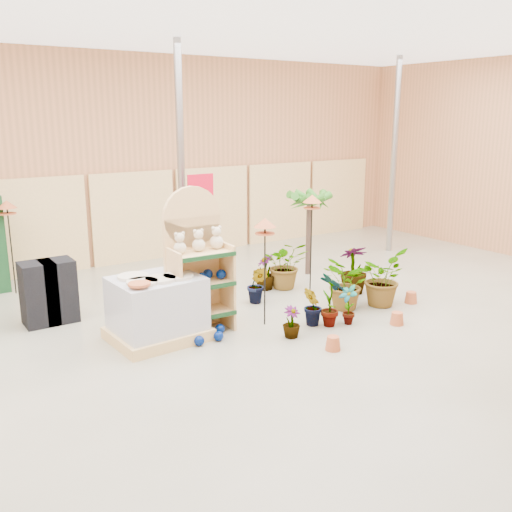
{
  "coord_description": "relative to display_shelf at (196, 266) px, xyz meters",
  "views": [
    {
      "loc": [
        -4.63,
        -5.9,
        3.22
      ],
      "look_at": [
        0.3,
        1.5,
        1.0
      ],
      "focal_mm": 40.0,
      "sensor_mm": 36.0,
      "label": 1
    }
  ],
  "objects": [
    {
      "name": "gazing_balls_shelf",
      "position": [
        0.0,
        -0.14,
        -0.14
      ],
      "size": [
        0.81,
        0.28,
        0.15
      ],
      "color": "#02185E",
      "rests_on": "display_shelf"
    },
    {
      "name": "pallet_stack",
      "position": [
        -0.68,
        -0.06,
        -0.53
      ],
      "size": [
        1.38,
        1.17,
        0.98
      ],
      "rotation": [
        0.0,
        0.0,
        0.05
      ],
      "color": "tan",
      "rests_on": "ground"
    },
    {
      "name": "potted_plant_11",
      "position": [
        2.02,
        1.09,
        -0.66
      ],
      "size": [
        0.48,
        0.48,
        0.68
      ],
      "primitive_type": "imported",
      "rotation": [
        0.0,
        0.0,
        4.38
      ],
      "color": "#296919",
      "rests_on": "ground"
    },
    {
      "name": "room",
      "position": [
        0.79,
        -0.58,
        1.21
      ],
      "size": [
        15.2,
        12.1,
        4.7
      ],
      "color": "gray",
      "rests_on": "ground"
    },
    {
      "name": "offer_sign",
      "position": [
        0.89,
        1.49,
        0.57
      ],
      "size": [
        0.5,
        0.08,
        2.2
      ],
      "color": "gray",
      "rests_on": "ground"
    },
    {
      "name": "gazing_balls_floor",
      "position": [
        -0.06,
        -0.5,
        -0.93
      ],
      "size": [
        0.63,
        0.39,
        0.15
      ],
      "color": "#02185E",
      "rests_on": "ground"
    },
    {
      "name": "display_shelf",
      "position": [
        0.0,
        0.0,
        0.0
      ],
      "size": [
        0.94,
        0.61,
        2.19
      ],
      "rotation": [
        0.0,
        0.0,
        -0.04
      ],
      "color": "tan",
      "rests_on": "ground"
    },
    {
      "name": "potted_plant_1",
      "position": [
        1.55,
        -0.9,
        -0.68
      ],
      "size": [
        0.43,
        0.45,
        0.64
      ],
      "primitive_type": "imported",
      "rotation": [
        0.0,
        0.0,
        4.15
      ],
      "color": "#296919",
      "rests_on": "ground"
    },
    {
      "name": "palm",
      "position": [
        3.36,
        1.48,
        0.56
      ],
      "size": [
        0.7,
        0.7,
        1.83
      ],
      "color": "#453127",
      "rests_on": "ground"
    },
    {
      "name": "potted_plant_7",
      "position": [
        0.99,
        -1.09,
        -0.77
      ],
      "size": [
        0.28,
        0.28,
        0.47
      ],
      "primitive_type": "imported",
      "rotation": [
        0.0,
        0.0,
        0.08
      ],
      "color": "#296919",
      "rests_on": "ground"
    },
    {
      "name": "potted_plant_6",
      "position": [
        2.39,
        0.94,
        -0.54
      ],
      "size": [
        1.08,
        1.04,
        0.92
      ],
      "primitive_type": "imported",
      "rotation": [
        0.0,
        0.0,
        5.75
      ],
      "color": "#296919",
      "rests_on": "ground"
    },
    {
      "name": "potted_plant_3",
      "position": [
        3.25,
        0.01,
        -0.55
      ],
      "size": [
        0.62,
        0.62,
        0.9
      ],
      "primitive_type": "imported",
      "rotation": [
        0.0,
        0.0,
        2.87
      ],
      "color": "#296919",
      "rests_on": "ground"
    },
    {
      "name": "potted_plant_8",
      "position": [
        2.07,
        -1.14,
        -0.69
      ],
      "size": [
        0.23,
        0.34,
        0.63
      ],
      "primitive_type": "imported",
      "rotation": [
        0.0,
        0.0,
        4.68
      ],
      "color": "#296919",
      "rests_on": "ground"
    },
    {
      "name": "potted_plant_5",
      "position": [
        1.45,
        0.5,
        -0.67
      ],
      "size": [
        0.47,
        0.47,
        0.67
      ],
      "primitive_type": "imported",
      "rotation": [
        0.0,
        0.0,
        5.48
      ],
      "color": "#296919",
      "rests_on": "ground"
    },
    {
      "name": "bird_table_back",
      "position": [
        -1.96,
        3.44,
        0.6
      ],
      "size": [
        0.34,
        0.34,
        1.73
      ],
      "color": "black",
      "rests_on": "ground"
    },
    {
      "name": "bird_table_front",
      "position": [
        0.96,
        -0.43,
        0.57
      ],
      "size": [
        0.34,
        0.34,
        1.7
      ],
      "color": "black",
      "rests_on": "ground"
    },
    {
      "name": "potted_plant_10",
      "position": [
        3.18,
        -0.75,
        -0.51
      ],
      "size": [
        1.14,
        1.09,
        0.98
      ],
      "primitive_type": "imported",
      "rotation": [
        0.0,
        0.0,
        0.49
      ],
      "color": "#296919",
      "rests_on": "ground"
    },
    {
      "name": "potted_plant_0",
      "position": [
        1.77,
        -1.06,
        -0.56
      ],
      "size": [
        0.32,
        0.47,
        0.88
      ],
      "primitive_type": "imported",
      "rotation": [
        0.0,
        0.0,
        1.57
      ],
      "color": "#296919",
      "rests_on": "ground"
    },
    {
      "name": "charcoal_planters",
      "position": [
        -1.81,
        1.53,
        -0.5
      ],
      "size": [
        0.8,
        0.5,
        1.0
      ],
      "color": "black",
      "rests_on": "ground"
    },
    {
      "name": "potted_plant_2",
      "position": [
        2.52,
        -0.62,
        -0.55
      ],
      "size": [
        0.92,
        0.99,
        0.9
      ],
      "primitive_type": "imported",
      "rotation": [
        0.0,
        0.0,
        4.4
      ],
      "color": "#296919",
      "rests_on": "ground"
    },
    {
      "name": "teddy_bears",
      "position": [
        0.02,
        -0.1,
        0.38
      ],
      "size": [
        0.81,
        0.2,
        0.34
      ],
      "color": "beige",
      "rests_on": "display_shelf"
    },
    {
      "name": "bird_table_right",
      "position": [
        2.62,
        0.49,
        0.68
      ],
      "size": [
        0.34,
        0.34,
        1.82
      ],
      "color": "black",
      "rests_on": "ground"
    }
  ]
}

